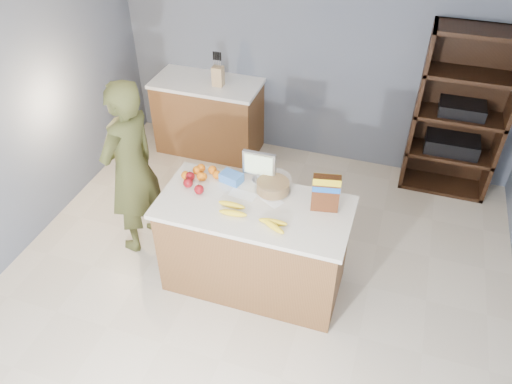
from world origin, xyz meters
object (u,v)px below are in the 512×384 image
(counter_peninsula, at_px, (254,249))
(tv, at_px, (259,165))
(person, at_px, (131,169))
(cereal_box, at_px, (326,191))
(shelving_unit, at_px, (459,116))

(counter_peninsula, xyz_separation_m, tv, (-0.06, 0.33, 0.64))
(counter_peninsula, height_order, tv, tv)
(person, xyz_separation_m, tv, (1.15, 0.15, 0.20))
(person, bearing_deg, cereal_box, 100.37)
(cereal_box, bearing_deg, counter_peninsula, -166.34)
(shelving_unit, distance_m, cereal_box, 2.18)
(shelving_unit, relative_size, person, 1.05)
(counter_peninsula, bearing_deg, person, 171.56)
(cereal_box, bearing_deg, shelving_unit, 62.19)
(tv, bearing_deg, cereal_box, -17.90)
(tv, bearing_deg, counter_peninsula, -78.98)
(shelving_unit, height_order, tv, shelving_unit)
(person, distance_m, tv, 1.17)
(counter_peninsula, relative_size, tv, 5.53)
(counter_peninsula, bearing_deg, cereal_box, 13.66)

